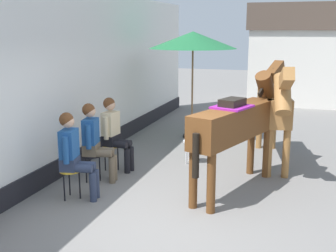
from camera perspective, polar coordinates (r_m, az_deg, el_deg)
name	(u,v)px	position (r m, az deg, el deg)	size (l,w,h in m)	color
ground_plane	(213,158)	(8.92, 6.04, -4.31)	(40.00, 40.00, 0.00)	slate
pub_facade_wall	(63,89)	(8.15, -13.89, 4.83)	(0.34, 14.00, 3.40)	white
distant_cottage	(298,53)	(16.12, 17.03, 9.36)	(3.40, 2.60, 3.50)	silver
seated_visitor_near	(73,151)	(6.74, -12.61, -3.36)	(0.61, 0.48, 1.39)	gold
seated_visitor_middle	(94,138)	(7.48, -9.86, -1.64)	(0.61, 0.48, 1.39)	black
seated_visitor_far	(114,130)	(8.02, -7.31, -0.56)	(0.61, 0.49, 1.39)	gold
saddled_horse_near	(238,121)	(7.00, 9.45, 0.61)	(1.22, 2.88, 2.06)	brown
saddled_horse_far	(274,106)	(8.55, 14.04, 2.60)	(0.85, 2.97, 2.06)	#9E6B38
cafe_parasol	(193,41)	(10.28, 3.37, 11.37)	(2.10, 2.10, 2.58)	black
spare_stool_white	(191,143)	(8.48, 3.11, -2.36)	(0.32, 0.32, 0.46)	white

